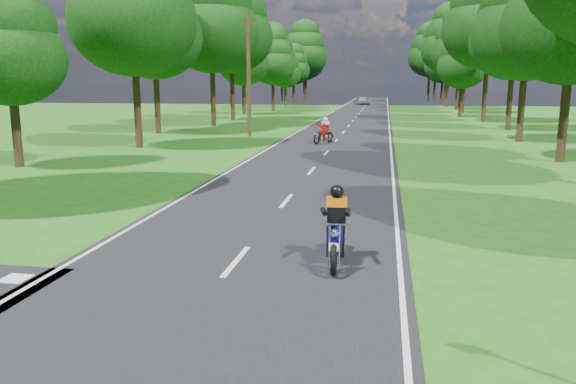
# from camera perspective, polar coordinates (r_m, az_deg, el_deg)

# --- Properties ---
(ground) EXTENTS (160.00, 160.00, 0.00)m
(ground) POSITION_cam_1_polar(r_m,az_deg,el_deg) (9.82, -8.35, -10.68)
(ground) COLOR #205D15
(ground) RESTS_ON ground
(main_road) EXTENTS (7.00, 140.00, 0.02)m
(main_road) POSITION_cam_1_polar(r_m,az_deg,el_deg) (58.83, 6.94, 7.57)
(main_road) COLOR black
(main_road) RESTS_ON ground
(road_markings) EXTENTS (7.40, 140.00, 0.01)m
(road_markings) POSITION_cam_1_polar(r_m,az_deg,el_deg) (56.97, 6.70, 7.47)
(road_markings) COLOR silver
(road_markings) RESTS_ON main_road
(treeline) EXTENTS (40.00, 115.35, 14.78)m
(treeline) POSITION_cam_1_polar(r_m,az_deg,el_deg) (68.88, 8.77, 14.90)
(treeline) COLOR black
(treeline) RESTS_ON ground
(telegraph_pole) EXTENTS (1.20, 0.26, 8.00)m
(telegraph_pole) POSITION_cam_1_polar(r_m,az_deg,el_deg) (37.71, -4.02, 11.82)
(telegraph_pole) COLOR #382616
(telegraph_pole) RESTS_ON ground
(rider_near_blue) EXTENTS (0.71, 1.91, 1.57)m
(rider_near_blue) POSITION_cam_1_polar(r_m,az_deg,el_deg) (11.32, 4.90, -3.35)
(rider_near_blue) COLOR #120D93
(rider_near_blue) RESTS_ON main_road
(rider_far_red) EXTENTS (1.33, 1.93, 1.53)m
(rider_far_red) POSITION_cam_1_polar(r_m,az_deg,el_deg) (33.46, 3.63, 6.27)
(rider_far_red) COLOR #AB110D
(rider_far_red) RESTS_ON main_road
(distant_car) EXTENTS (2.65, 4.14, 1.31)m
(distant_car) POSITION_cam_1_polar(r_m,az_deg,el_deg) (90.30, 7.52, 9.21)
(distant_car) COLOR #B3B6BA
(distant_car) RESTS_ON main_road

